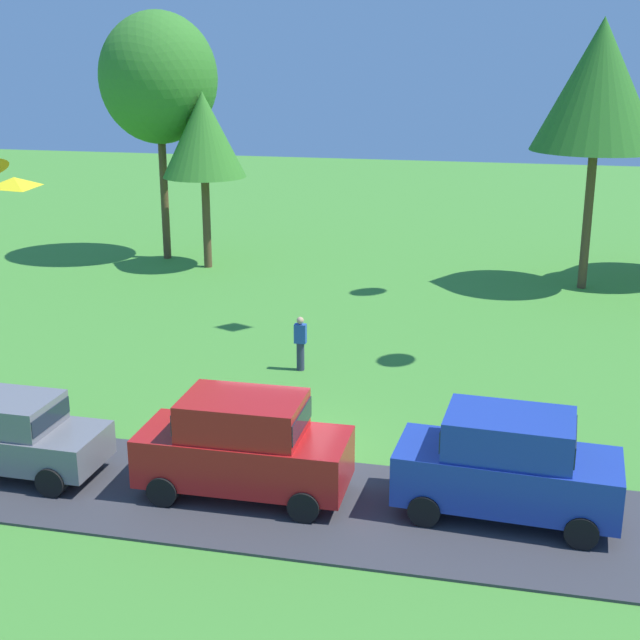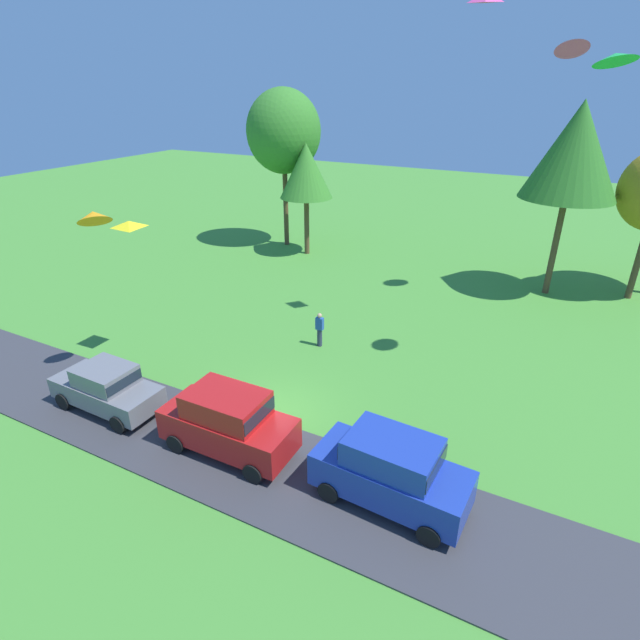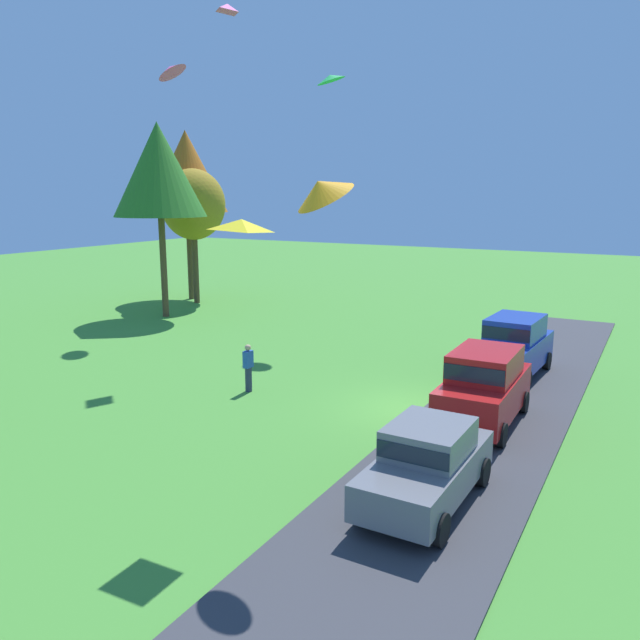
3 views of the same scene
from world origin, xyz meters
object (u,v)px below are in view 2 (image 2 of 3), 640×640
(car_suv_mid_row, at_px, (391,469))
(tree_right_of_center, at_px, (306,171))
(tree_lone_near, at_px, (284,132))
(kite_delta_over_trees, at_px, (94,216))
(kite_delta_high_right, at_px, (616,58))
(kite_delta_topmost, at_px, (572,46))
(person_watching_sky, at_px, (320,329))
(car_suv_near_entrance, at_px, (228,420))
(car_sedan_by_flagpole, at_px, (107,387))
(tree_center_back, at_px, (575,151))
(kite_diamond_near_flag, at_px, (129,224))

(car_suv_mid_row, height_order, tree_right_of_center, tree_right_of_center)
(tree_lone_near, bearing_deg, tree_right_of_center, -26.98)
(car_suv_mid_row, xyz_separation_m, kite_delta_over_trees, (-12.54, 1.45, 5.68))
(kite_delta_over_trees, height_order, kite_delta_high_right, kite_delta_high_right)
(tree_lone_near, distance_m, kite_delta_topmost, 18.78)
(person_watching_sky, xyz_separation_m, tree_right_of_center, (-7.40, 12.19, 5.01))
(kite_delta_topmost, relative_size, kite_delta_over_trees, 1.23)
(tree_lone_near, xyz_separation_m, kite_delta_topmost, (17.85, -3.38, 4.74))
(car_suv_near_entrance, bearing_deg, tree_lone_near, 116.28)
(tree_right_of_center, distance_m, kite_delta_high_right, 20.98)
(kite_delta_topmost, height_order, kite_delta_high_right, kite_delta_topmost)
(car_sedan_by_flagpole, xyz_separation_m, car_suv_mid_row, (11.21, 0.51, 0.25))
(person_watching_sky, xyz_separation_m, kite_delta_topmost, (7.97, 10.08, 12.09))
(kite_delta_over_trees, bearing_deg, car_suv_mid_row, -6.60)
(car_suv_mid_row, bearing_deg, car_sedan_by_flagpole, -177.41)
(car_suv_mid_row, distance_m, person_watching_sky, 10.10)
(kite_delta_over_trees, distance_m, kite_delta_high_right, 18.75)
(tree_center_back, distance_m, kite_diamond_near_flag, 22.79)
(kite_delta_topmost, distance_m, kite_delta_over_trees, 22.46)
(kite_delta_topmost, bearing_deg, tree_center_back, 64.25)
(car_sedan_by_flagpole, height_order, kite_delta_topmost, kite_delta_topmost)
(car_suv_mid_row, bearing_deg, person_watching_sky, 129.46)
(tree_center_back, bearing_deg, car_suv_near_entrance, -112.03)
(kite_delta_high_right, bearing_deg, car_suv_near_entrance, -131.86)
(car_sedan_by_flagpole, bearing_deg, car_suv_mid_row, 2.59)
(kite_delta_over_trees, bearing_deg, car_suv_near_entrance, -14.42)
(car_sedan_by_flagpole, distance_m, car_suv_near_entrance, 5.57)
(car_sedan_by_flagpole, height_order, car_suv_mid_row, car_suv_mid_row)
(car_sedan_by_flagpole, relative_size, kite_delta_topmost, 2.88)
(car_suv_mid_row, bearing_deg, kite_diamond_near_flag, 165.79)
(person_watching_sky, bearing_deg, kite_delta_over_trees, -134.02)
(car_sedan_by_flagpole, distance_m, tree_right_of_center, 21.22)
(tree_right_of_center, xyz_separation_m, tree_center_back, (16.37, -0.02, 2.25))
(person_watching_sky, distance_m, kite_delta_topmost, 17.64)
(kite_delta_over_trees, bearing_deg, kite_delta_high_right, 27.61)
(car_suv_mid_row, relative_size, tree_center_back, 0.44)
(car_sedan_by_flagpole, relative_size, kite_diamond_near_flag, 4.08)
(tree_right_of_center, relative_size, kite_delta_over_trees, 6.19)
(car_sedan_by_flagpole, height_order, tree_lone_near, tree_lone_near)
(car_sedan_by_flagpole, distance_m, car_suv_mid_row, 11.22)
(car_sedan_by_flagpole, bearing_deg, kite_diamond_near_flag, 113.15)
(car_suv_mid_row, relative_size, person_watching_sky, 2.75)
(tree_right_of_center, xyz_separation_m, kite_delta_over_trees, (1.27, -18.53, 1.09))
(tree_right_of_center, relative_size, kite_diamond_near_flag, 7.15)
(kite_diamond_near_flag, relative_size, kite_delta_high_right, 0.80)
(car_suv_mid_row, xyz_separation_m, kite_diamond_near_flag, (-12.81, 3.25, 4.95))
(tree_right_of_center, bearing_deg, kite_delta_over_trees, -86.08)
(car_sedan_by_flagpole, height_order, person_watching_sky, car_sedan_by_flagpole)
(tree_center_back, xyz_separation_m, kite_delta_over_trees, (-15.10, -18.51, -1.16))
(tree_right_of_center, xyz_separation_m, kite_delta_high_right, (17.23, -10.19, 6.30))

